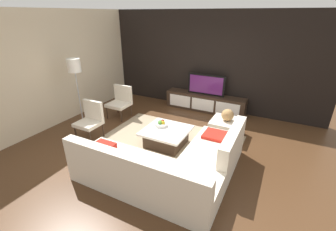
# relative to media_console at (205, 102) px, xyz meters

# --- Properties ---
(ground_plane) EXTENTS (14.00, 14.00, 0.00)m
(ground_plane) POSITION_rel_media_console_xyz_m (-0.00, -2.40, -0.25)
(ground_plane) COLOR #4C301C
(feature_wall_back) EXTENTS (6.40, 0.12, 2.80)m
(feature_wall_back) POSITION_rel_media_console_xyz_m (-0.00, 0.30, 1.15)
(feature_wall_back) COLOR black
(feature_wall_back) RESTS_ON ground
(side_wall_left) EXTENTS (0.12, 5.20, 2.80)m
(side_wall_left) POSITION_rel_media_console_xyz_m (-3.20, -2.20, 1.15)
(side_wall_left) COLOR beige
(side_wall_left) RESTS_ON ground
(area_rug) EXTENTS (3.05, 2.56, 0.01)m
(area_rug) POSITION_rel_media_console_xyz_m (-0.10, -2.40, -0.24)
(area_rug) COLOR tan
(area_rug) RESTS_ON ground
(media_console) EXTENTS (2.36, 0.43, 0.50)m
(media_console) POSITION_rel_media_console_xyz_m (0.00, 0.00, 0.00)
(media_console) COLOR #332319
(media_console) RESTS_ON ground
(television) EXTENTS (1.09, 0.06, 0.60)m
(television) POSITION_rel_media_console_xyz_m (-0.00, 0.00, 0.55)
(television) COLOR black
(television) RESTS_ON media_console
(sectional_couch) EXTENTS (2.52, 2.27, 0.82)m
(sectional_couch) POSITION_rel_media_console_xyz_m (0.51, -3.31, 0.04)
(sectional_couch) COLOR beige
(sectional_couch) RESTS_ON ground
(coffee_table) EXTENTS (0.95, 0.93, 0.38)m
(coffee_table) POSITION_rel_media_console_xyz_m (-0.10, -2.30, -0.05)
(coffee_table) COLOR #332319
(coffee_table) RESTS_ON ground
(accent_chair_near) EXTENTS (0.53, 0.50, 0.87)m
(accent_chair_near) POSITION_rel_media_console_xyz_m (-1.82, -2.76, 0.24)
(accent_chair_near) COLOR #332319
(accent_chair_near) RESTS_ON ground
(floor_lamp) EXTENTS (0.31, 0.31, 1.72)m
(floor_lamp) POSITION_rel_media_console_xyz_m (-2.53, -2.38, 1.19)
(floor_lamp) COLOR #A5A5AA
(floor_lamp) RESTS_ON ground
(ottoman) EXTENTS (0.70, 0.70, 0.40)m
(ottoman) POSITION_rel_media_console_xyz_m (0.96, -1.28, -0.05)
(ottoman) COLOR beige
(ottoman) RESTS_ON ground
(fruit_bowl) EXTENTS (0.28, 0.28, 0.14)m
(fruit_bowl) POSITION_rel_media_console_xyz_m (-0.28, -2.20, 0.18)
(fruit_bowl) COLOR silver
(fruit_bowl) RESTS_ON coffee_table
(accent_chair_far) EXTENTS (0.56, 0.54, 0.87)m
(accent_chair_far) POSITION_rel_media_console_xyz_m (-1.96, -1.47, 0.24)
(accent_chair_far) COLOR #332319
(accent_chair_far) RESTS_ON ground
(decorative_ball) EXTENTS (0.28, 0.28, 0.28)m
(decorative_ball) POSITION_rel_media_console_xyz_m (0.96, -1.28, 0.29)
(decorative_ball) COLOR #AD8451
(decorative_ball) RESTS_ON ottoman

